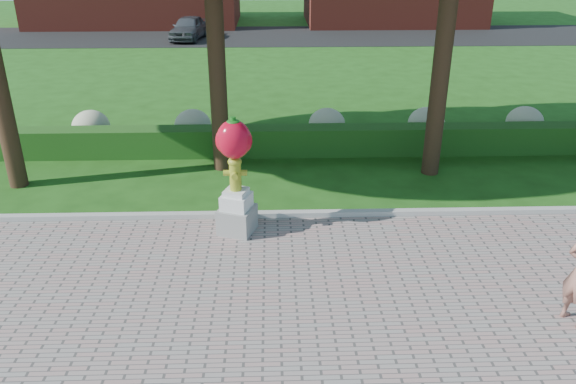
{
  "coord_description": "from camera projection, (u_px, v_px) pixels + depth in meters",
  "views": [
    {
      "loc": [
        -0.66,
        -8.07,
        5.68
      ],
      "look_at": [
        -0.38,
        1.0,
        1.54
      ],
      "focal_mm": 35.0,
      "sensor_mm": 36.0,
      "label": 1
    }
  ],
  "objects": [
    {
      "name": "hydrangea_row",
      "position": [
        313.0,
        125.0,
        16.78
      ],
      "size": [
        20.1,
        1.1,
        0.99
      ],
      "color": "#B3B78C",
      "rests_on": "ground"
    },
    {
      "name": "hydrant_sculpture",
      "position": [
        235.0,
        173.0,
        11.24
      ],
      "size": [
        0.86,
        0.86,
        2.49
      ],
      "rotation": [
        0.0,
        0.0,
        -0.34
      ],
      "color": "gray",
      "rests_on": "walkway"
    },
    {
      "name": "curb",
      "position": [
        302.0,
        214.0,
        12.41
      ],
      "size": [
        40.0,
        0.18,
        0.15
      ],
      "primitive_type": "cube",
      "color": "#ADADA5",
      "rests_on": "ground"
    },
    {
      "name": "ground",
      "position": [
        312.0,
        296.0,
        9.71
      ],
      "size": [
        100.0,
        100.0,
        0.0
      ],
      "primitive_type": "plane",
      "color": "#1C4812",
      "rests_on": "ground"
    },
    {
      "name": "street",
      "position": [
        281.0,
        36.0,
        35.17
      ],
      "size": [
        50.0,
        8.0,
        0.02
      ],
      "primitive_type": "cube",
      "color": "black",
      "rests_on": "ground"
    },
    {
      "name": "parked_car",
      "position": [
        189.0,
        28.0,
        33.57
      ],
      "size": [
        2.18,
        4.23,
        1.38
      ],
      "primitive_type": "imported",
      "rotation": [
        0.0,
        0.0,
        -0.14
      ],
      "color": "#464A4E",
      "rests_on": "street"
    },
    {
      "name": "lawn_hedge",
      "position": [
        295.0,
        141.0,
        15.91
      ],
      "size": [
        24.0,
        0.7,
        0.8
      ],
      "primitive_type": "cube",
      "color": "#1B4C15",
      "rests_on": "ground"
    }
  ]
}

